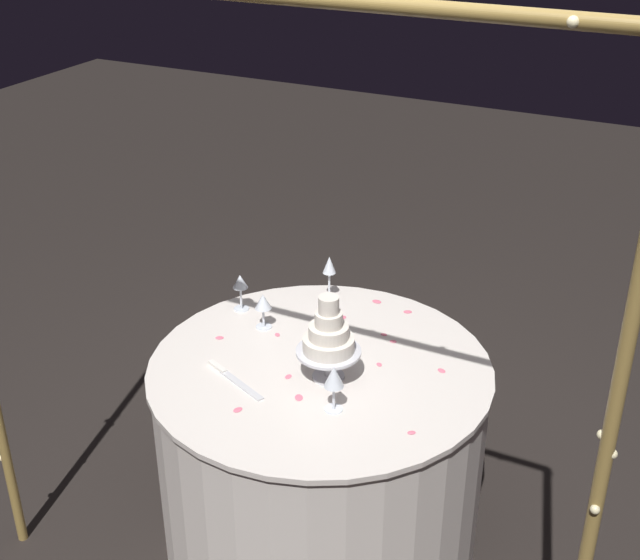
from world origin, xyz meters
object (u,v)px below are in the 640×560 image
object	(u,v)px
wine_glass_3	(334,378)
cake_knife	(232,377)
main_table	(320,452)
wine_glass_2	(240,284)
wine_glass_1	(263,303)
tiered_cake	(329,338)
decorative_arch	(230,269)
wine_glass_0	(329,268)

from	to	relation	value
wine_glass_3	cake_knife	bearing A→B (deg)	-1.15
main_table	wine_glass_2	world-z (taller)	wine_glass_2
wine_glass_1	wine_glass_2	bearing A→B (deg)	-29.18
tiered_cake	cake_knife	size ratio (longest dim) A/B	1.11
decorative_arch	wine_glass_3	bearing A→B (deg)	-114.78
main_table	wine_glass_0	distance (m)	0.71
main_table	wine_glass_3	size ratio (longest dim) A/B	7.31
wine_glass_2	cake_knife	bearing A→B (deg)	116.88
tiered_cake	wine_glass_2	xyz separation A→B (m)	(0.51, -0.28, -0.05)
cake_knife	main_table	bearing A→B (deg)	-138.66
wine_glass_1	main_table	bearing A→B (deg)	155.03
main_table	wine_glass_3	xyz separation A→B (m)	(-0.15, 0.21, 0.50)
wine_glass_0	wine_glass_2	size ratio (longest dim) A/B	1.23
wine_glass_1	wine_glass_3	distance (m)	0.58
main_table	wine_glass_0	bearing A→B (deg)	-68.07
wine_glass_1	tiered_cake	bearing A→B (deg)	151.66
main_table	wine_glass_2	distance (m)	0.70
wine_glass_2	wine_glass_0	bearing A→B (deg)	-138.87
main_table	wine_glass_2	size ratio (longest dim) A/B	8.07
tiered_cake	wine_glass_1	bearing A→B (deg)	-28.34
decorative_arch	tiered_cake	bearing A→B (deg)	-96.61
decorative_arch	wine_glass_0	size ratio (longest dim) A/B	11.43
wine_glass_3	cake_knife	world-z (taller)	wine_glass_3
wine_glass_0	wine_glass_1	size ratio (longest dim) A/B	1.31
tiered_cake	wine_glass_0	bearing A→B (deg)	-64.64
wine_glass_2	wine_glass_3	bearing A→B (deg)	144.15
main_table	decorative_arch	bearing A→B (deg)	90.13
decorative_arch	wine_glass_1	xyz separation A→B (m)	(0.30, -0.68, -0.52)
tiered_cake	wine_glass_2	size ratio (longest dim) A/B	2.08
decorative_arch	tiered_cake	size ratio (longest dim) A/B	6.74
wine_glass_1	wine_glass_0	bearing A→B (deg)	-110.93
decorative_arch	wine_glass_1	bearing A→B (deg)	-65.94
wine_glass_1	wine_glass_2	world-z (taller)	wine_glass_2
cake_knife	decorative_arch	bearing A→B (deg)	124.82
tiered_cake	wine_glass_1	world-z (taller)	tiered_cake
wine_glass_2	wine_glass_3	xyz separation A→B (m)	(-0.60, 0.44, 0.01)
tiered_cake	wine_glass_2	bearing A→B (deg)	-28.58
decorative_arch	cake_knife	world-z (taller)	decorative_arch
decorative_arch	main_table	xyz separation A→B (m)	(0.00, -0.54, -0.99)
decorative_arch	main_table	bearing A→B (deg)	-89.87
wine_glass_0	wine_glass_3	xyz separation A→B (m)	(-0.34, 0.67, -0.01)
wine_glass_2	wine_glass_3	distance (m)	0.74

